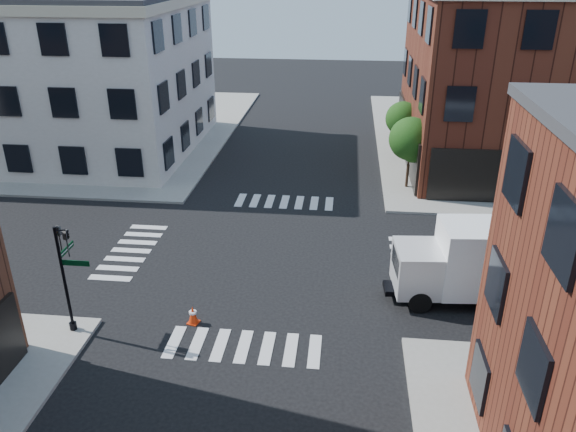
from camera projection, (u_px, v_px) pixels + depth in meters
The scene contains 9 objects.
ground at pixel (269, 258), 27.59m from camera, with size 120.00×120.00×0.00m, color black.
sidewalk_ne at pixel (567, 143), 44.52m from camera, with size 30.00×30.00×0.15m, color gray.
sidewalk_nw at pixel (62, 128), 48.55m from camera, with size 30.00×30.00×0.15m, color gray.
building_nw at pixel (43, 76), 41.58m from camera, with size 22.00×16.00×11.00m, color beige.
tree_near at pixel (412, 141), 34.56m from camera, with size 2.69×2.69×4.49m.
tree_far at pixel (403, 120), 40.10m from camera, with size 2.43×2.43×4.07m.
signal_pole at pixel (66, 268), 21.01m from camera, with size 1.29×1.24×4.60m.
box_truck at pixel (490, 262), 23.48m from camera, with size 7.88×2.94×3.50m.
traffic_cone at pixel (193, 315), 22.50m from camera, with size 0.53×0.53×0.79m.
Camera 1 is at (3.50, -23.98, 13.38)m, focal length 35.00 mm.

